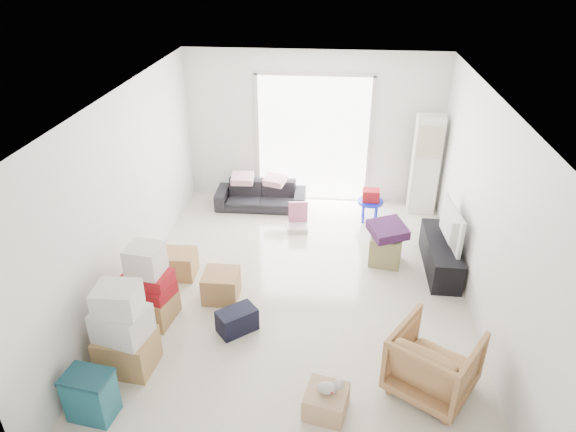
# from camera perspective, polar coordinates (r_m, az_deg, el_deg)

# --- Properties ---
(room_shell) EXTENTS (4.98, 6.48, 3.18)m
(room_shell) POSITION_cam_1_polar(r_m,az_deg,el_deg) (6.40, 1.35, 1.23)
(room_shell) COLOR beige
(room_shell) RESTS_ON ground
(sliding_door) EXTENTS (2.10, 0.04, 2.33)m
(sliding_door) POSITION_cam_1_polar(r_m,az_deg,el_deg) (9.19, 2.81, 9.03)
(sliding_door) COLOR white
(sliding_door) RESTS_ON room_shell
(ac_tower) EXTENTS (0.45, 0.30, 1.75)m
(ac_tower) POSITION_cam_1_polar(r_m,az_deg,el_deg) (9.13, 15.00, 5.48)
(ac_tower) COLOR white
(ac_tower) RESTS_ON room_shell
(tv_console) EXTENTS (0.41, 1.38, 0.46)m
(tv_console) POSITION_cam_1_polar(r_m,az_deg,el_deg) (7.81, 16.57, -4.16)
(tv_console) COLOR black
(tv_console) RESTS_ON room_shell
(television) EXTENTS (0.62, 0.99, 0.13)m
(television) POSITION_cam_1_polar(r_m,az_deg,el_deg) (7.66, 16.87, -2.31)
(television) COLOR black
(television) RESTS_ON tv_console
(sofa) EXTENTS (1.60, 0.48, 0.62)m
(sofa) POSITION_cam_1_polar(r_m,az_deg,el_deg) (9.19, -3.05, 2.73)
(sofa) COLOR black
(sofa) RESTS_ON room_shell
(pillow_left) EXTENTS (0.37, 0.30, 0.11)m
(pillow_left) POSITION_cam_1_polar(r_m,az_deg,el_deg) (9.08, -5.12, 4.90)
(pillow_left) COLOR #E1A4B4
(pillow_left) RESTS_ON sofa
(pillow_right) EXTENTS (0.40, 0.36, 0.12)m
(pillow_right) POSITION_cam_1_polar(r_m,az_deg,el_deg) (8.98, -1.49, 4.74)
(pillow_right) COLOR #E1A4B4
(pillow_right) RESTS_ON sofa
(armchair) EXTENTS (1.08, 1.07, 0.83)m
(armchair) POSITION_cam_1_polar(r_m,az_deg,el_deg) (5.75, 15.96, -15.06)
(armchair) COLOR tan
(armchair) RESTS_ON room_shell
(storage_bins) EXTENTS (0.51, 0.39, 0.54)m
(storage_bins) POSITION_cam_1_polar(r_m,az_deg,el_deg) (5.75, -21.07, -18.09)
(storage_bins) COLOR #155565
(storage_bins) RESTS_ON room_shell
(box_stack_a) EXTENTS (0.64, 0.56, 1.09)m
(box_stack_a) POSITION_cam_1_polar(r_m,az_deg,el_deg) (6.01, -17.79, -12.22)
(box_stack_a) COLOR #AB824D
(box_stack_a) RESTS_ON room_shell
(box_stack_b) EXTENTS (0.66, 0.60, 1.07)m
(box_stack_b) POSITION_cam_1_polar(r_m,az_deg,el_deg) (6.63, -15.11, -7.80)
(box_stack_b) COLOR #AB824D
(box_stack_b) RESTS_ON room_shell
(box_stack_c) EXTENTS (0.53, 0.44, 0.37)m
(box_stack_c) POSITION_cam_1_polar(r_m,az_deg,el_deg) (7.53, -12.20, -5.20)
(box_stack_c) COLOR #AB824D
(box_stack_c) RESTS_ON room_shell
(loose_box) EXTENTS (0.47, 0.47, 0.39)m
(loose_box) POSITION_cam_1_polar(r_m,az_deg,el_deg) (6.98, -7.43, -7.65)
(loose_box) COLOR #AB824D
(loose_box) RESTS_ON room_shell
(duffel_bag) EXTENTS (0.54, 0.52, 0.30)m
(duffel_bag) POSITION_cam_1_polar(r_m,az_deg,el_deg) (6.45, -5.68, -11.47)
(duffel_bag) COLOR black
(duffel_bag) RESTS_ON room_shell
(ottoman) EXTENTS (0.52, 0.52, 0.45)m
(ottoman) POSITION_cam_1_polar(r_m,az_deg,el_deg) (7.76, 10.80, -3.64)
(ottoman) COLOR olive
(ottoman) RESTS_ON room_shell
(blanket) EXTENTS (0.63, 0.63, 0.14)m
(blanket) POSITION_cam_1_polar(r_m,az_deg,el_deg) (7.62, 11.00, -1.77)
(blanket) COLOR #411C46
(blanket) RESTS_ON ottoman
(kids_table) EXTENTS (0.44, 0.44, 0.58)m
(kids_table) POSITION_cam_1_polar(r_m,az_deg,el_deg) (8.79, 9.16, 1.87)
(kids_table) COLOR #0E1AC7
(kids_table) RESTS_ON room_shell
(toy_walker) EXTENTS (0.37, 0.34, 0.46)m
(toy_walker) POSITION_cam_1_polar(r_m,az_deg,el_deg) (8.56, 1.08, -0.64)
(toy_walker) COLOR silver
(toy_walker) RESTS_ON room_shell
(wood_crate) EXTENTS (0.49, 0.49, 0.27)m
(wood_crate) POSITION_cam_1_polar(r_m,az_deg,el_deg) (5.54, 4.26, -19.88)
(wood_crate) COLOR tan
(wood_crate) RESTS_ON room_shell
(plush_bunny) EXTENTS (0.27, 0.15, 0.14)m
(plush_bunny) POSITION_cam_1_polar(r_m,az_deg,el_deg) (5.40, 4.68, -18.42)
(plush_bunny) COLOR #B2ADA8
(plush_bunny) RESTS_ON wood_crate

